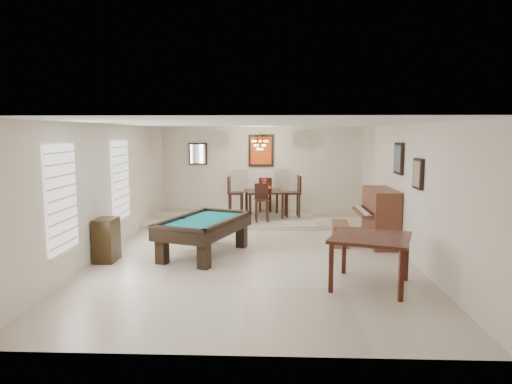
# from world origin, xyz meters

# --- Properties ---
(ground_plane) EXTENTS (6.00, 9.00, 0.02)m
(ground_plane) POSITION_xyz_m (0.00, 0.00, -0.01)
(ground_plane) COLOR beige
(wall_back) EXTENTS (6.00, 0.04, 2.60)m
(wall_back) POSITION_xyz_m (0.00, 4.50, 1.30)
(wall_back) COLOR silver
(wall_back) RESTS_ON ground_plane
(wall_front) EXTENTS (6.00, 0.04, 2.60)m
(wall_front) POSITION_xyz_m (0.00, -4.50, 1.30)
(wall_front) COLOR silver
(wall_front) RESTS_ON ground_plane
(wall_left) EXTENTS (0.04, 9.00, 2.60)m
(wall_left) POSITION_xyz_m (-3.00, 0.00, 1.30)
(wall_left) COLOR silver
(wall_left) RESTS_ON ground_plane
(wall_right) EXTENTS (0.04, 9.00, 2.60)m
(wall_right) POSITION_xyz_m (3.00, 0.00, 1.30)
(wall_right) COLOR silver
(wall_right) RESTS_ON ground_plane
(ceiling) EXTENTS (6.00, 9.00, 0.04)m
(ceiling) POSITION_xyz_m (0.00, 0.00, 2.60)
(ceiling) COLOR white
(ceiling) RESTS_ON wall_back
(dining_step) EXTENTS (6.00, 2.50, 0.12)m
(dining_step) POSITION_xyz_m (0.00, 3.25, 0.06)
(dining_step) COLOR beige
(dining_step) RESTS_ON ground_plane
(window_left_front) EXTENTS (0.06, 1.00, 1.70)m
(window_left_front) POSITION_xyz_m (-2.97, -2.20, 1.40)
(window_left_front) COLOR white
(window_left_front) RESTS_ON wall_left
(window_left_rear) EXTENTS (0.06, 1.00, 1.70)m
(window_left_rear) POSITION_xyz_m (-2.97, 0.60, 1.40)
(window_left_rear) COLOR white
(window_left_rear) RESTS_ON wall_left
(pool_table) EXTENTS (1.80, 2.38, 0.71)m
(pool_table) POSITION_xyz_m (-0.99, -0.35, 0.35)
(pool_table) COLOR black
(pool_table) RESTS_ON ground_plane
(square_table) EXTENTS (1.50, 1.50, 0.81)m
(square_table) POSITION_xyz_m (1.92, -2.12, 0.41)
(square_table) COLOR black
(square_table) RESTS_ON ground_plane
(upright_piano) EXTENTS (0.82, 1.46, 1.22)m
(upright_piano) POSITION_xyz_m (2.57, 0.68, 0.61)
(upright_piano) COLOR brown
(upright_piano) RESTS_ON ground_plane
(piano_bench) EXTENTS (0.41, 0.88, 0.48)m
(piano_bench) POSITION_xyz_m (1.85, 0.63, 0.24)
(piano_bench) COLOR brown
(piano_bench) RESTS_ON ground_plane
(apothecary_chest) EXTENTS (0.37, 0.55, 0.82)m
(apothecary_chest) POSITION_xyz_m (-2.78, -0.87, 0.41)
(apothecary_chest) COLOR black
(apothecary_chest) RESTS_ON ground_plane
(dining_table) EXTENTS (1.17, 1.17, 0.84)m
(dining_table) POSITION_xyz_m (0.12, 3.32, 0.54)
(dining_table) COLOR black
(dining_table) RESTS_ON dining_step
(flower_vase) EXTENTS (0.15, 0.15, 0.22)m
(flower_vase) POSITION_xyz_m (0.12, 3.32, 1.07)
(flower_vase) COLOR red
(flower_vase) RESTS_ON dining_table
(dining_chair_south) EXTENTS (0.40, 0.40, 0.99)m
(dining_chair_south) POSITION_xyz_m (0.08, 2.55, 0.61)
(dining_chair_south) COLOR black
(dining_chair_south) RESTS_ON dining_step
(dining_chair_north) EXTENTS (0.40, 0.40, 1.02)m
(dining_chair_north) POSITION_xyz_m (0.13, 4.10, 0.63)
(dining_chair_north) COLOR black
(dining_chair_north) RESTS_ON dining_step
(dining_chair_west) EXTENTS (0.42, 0.42, 1.11)m
(dining_chair_west) POSITION_xyz_m (-0.67, 3.34, 0.67)
(dining_chair_west) COLOR black
(dining_chair_west) RESTS_ON dining_step
(dining_chair_east) EXTENTS (0.47, 0.47, 1.14)m
(dining_chair_east) POSITION_xyz_m (0.90, 3.29, 0.69)
(dining_chair_east) COLOR black
(dining_chair_east) RESTS_ON dining_step
(chandelier) EXTENTS (0.44, 0.44, 0.60)m
(chandelier) POSITION_xyz_m (0.00, 3.20, 2.20)
(chandelier) COLOR #FFE5B2
(chandelier) RESTS_ON ceiling
(back_painting) EXTENTS (0.75, 0.06, 0.95)m
(back_painting) POSITION_xyz_m (0.00, 4.46, 1.90)
(back_painting) COLOR #D84C14
(back_painting) RESTS_ON wall_back
(back_mirror) EXTENTS (0.55, 0.06, 0.65)m
(back_mirror) POSITION_xyz_m (-1.90, 4.46, 1.80)
(back_mirror) COLOR white
(back_mirror) RESTS_ON wall_back
(right_picture_upper) EXTENTS (0.06, 0.55, 0.65)m
(right_picture_upper) POSITION_xyz_m (2.96, 0.30, 1.90)
(right_picture_upper) COLOR slate
(right_picture_upper) RESTS_ON wall_right
(right_picture_lower) EXTENTS (0.06, 0.45, 0.55)m
(right_picture_lower) POSITION_xyz_m (2.96, -1.00, 1.70)
(right_picture_lower) COLOR gray
(right_picture_lower) RESTS_ON wall_right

